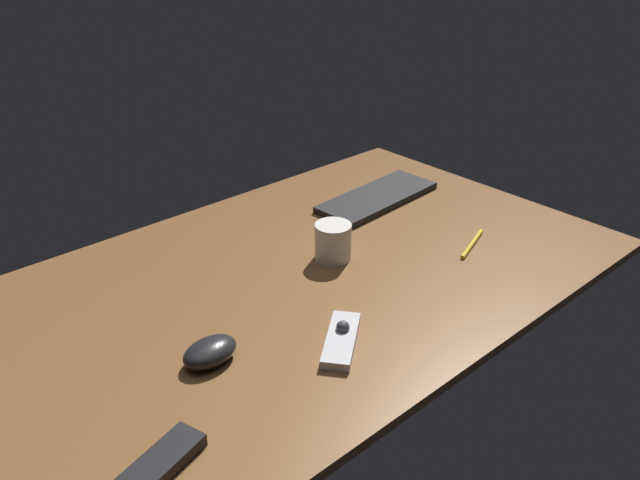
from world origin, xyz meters
The scene contains 7 objects.
desk centered at (0.00, 0.00, 1.00)cm, with size 140.00×84.00×2.00cm, color brown.
keyboard centered at (40.98, 15.06, 2.84)cm, with size 34.34×13.12×1.68cm, color black.
computer_mouse centered at (-28.43, -11.39, 4.00)cm, with size 10.14×6.78×4.00cm, color black.
media_remote centered at (-8.49, -22.83, 3.02)cm, with size 15.31×13.48×3.44cm.
tv_remote centered at (-49.89, -27.59, 3.07)cm, with size 19.76×5.07×2.13cm, color black.
coffee_mug centered at (11.56, 0.64, 6.08)cm, with size 7.95×7.95×8.15cm, color silver.
pen centered at (38.76, -16.43, 2.47)cm, with size 0.94×0.94×14.26cm, color yellow.
Camera 1 is at (-75.27, -90.70, 73.37)cm, focal length 37.17 mm.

